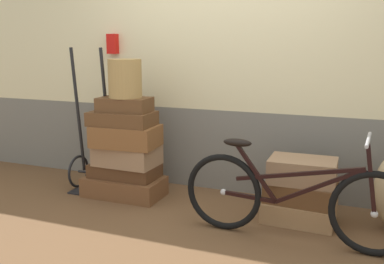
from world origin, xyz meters
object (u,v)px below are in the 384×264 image
Objects in this scene: suitcase_0 at (124,186)px; suitcase_2 at (127,155)px; suitcase_6 at (299,211)px; suitcase_8 at (303,171)px; suitcase_4 at (122,119)px; bicycle at (293,199)px; wicker_basket at (125,78)px; suitcase_1 at (125,170)px; suitcase_5 at (125,105)px; suitcase_7 at (301,192)px; suitcase_3 at (126,136)px; luggage_trolley at (93,160)px.

suitcase_2 is at bearing 25.24° from suitcase_0.
suitcase_6 is 1.08× the size of suitcase_8.
bicycle is at bearing -15.64° from suitcase_4.
wicker_basket is (0.04, 0.00, 1.03)m from suitcase_0.
suitcase_5 is at bearing -26.77° from suitcase_1.
suitcase_0 is 1.31× the size of suitcase_6.
suitcase_8 is 0.43m from bicycle.
suitcase_2 is at bearing -178.29° from suitcase_6.
bicycle is at bearing -14.03° from suitcase_1.
suitcase_7 is 1.83m from wicker_basket.
suitcase_7 is at bearing -2.66° from suitcase_3.
bicycle reaches higher than suitcase_8.
suitcase_4 is (-0.02, -0.03, 0.35)m from suitcase_2.
suitcase_3 is 0.53m from wicker_basket.
suitcase_4 is 1.77m from suitcase_6.
suitcase_4 is 0.59m from luggage_trolley.
suitcase_5 reaches higher than suitcase_8.
suitcase_1 is 1.11× the size of suitcase_2.
luggage_trolley is (-0.40, 0.02, -0.10)m from suitcase_2.
bicycle is (1.65, -0.40, 0.24)m from suitcase_0.
suitcase_0 is 1.69m from suitcase_8.
suitcase_8 is 0.38× the size of luggage_trolley.
luggage_trolley is at bearing 173.47° from suitcase_0.
suitcase_3 is 0.17m from suitcase_4.
suitcase_2 is 1.09× the size of suitcase_8.
suitcase_6 is 0.34× the size of bicycle.
bicycle is at bearing -13.97° from wicker_basket.
suitcase_5 is (-0.00, -0.01, 0.48)m from suitcase_2.
suitcase_3 is at bearing -37.16° from suitcase_1.
suitcase_8 reaches higher than suitcase_2.
suitcase_0 is at bearing 179.68° from suitcase_8.
suitcase_4 is 1.74m from bicycle.
suitcase_5 is at bearing -174.56° from suitcase_7.
wicker_basket is at bearing -5.07° from luggage_trolley.
suitcase_7 is (1.61, 0.04, -0.35)m from suitcase_3.
suitcase_4 is 1.69× the size of wicker_basket.
suitcase_5 is 0.34× the size of luggage_trolley.
suitcase_6 is 0.47m from bicycle.
suitcase_0 is 2.13× the size of wicker_basket.
suitcase_7 is at bearing 1.43° from suitcase_2.
suitcase_6 is at bearing -0.46° from suitcase_0.
suitcase_2 is 1.06× the size of suitcase_7.
suitcase_8 is (1.63, 0.02, -0.46)m from suitcase_5.
wicker_basket is 0.92m from luggage_trolley.
suitcase_0 is at bearing -5.93° from luggage_trolley.
luggage_trolley reaches higher than suitcase_0.
suitcase_8 is at bearing 0.83° from wicker_basket.
luggage_trolley is at bearing -175.67° from suitcase_7.
suitcase_4 reaches higher than suitcase_2.
suitcase_4 reaches higher than suitcase_3.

